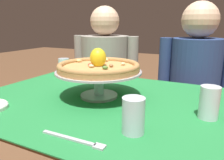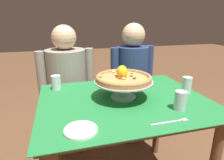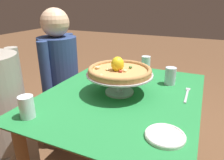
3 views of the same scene
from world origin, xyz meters
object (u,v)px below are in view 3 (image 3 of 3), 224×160
water_glass_side_right (146,65)px  side_plate (165,135)px  pizza (119,70)px  pizza_stand (119,79)px  dinner_fork (187,94)px  water_glass_back_left (27,108)px  diner_right (61,84)px  water_glass_front_right (170,77)px

water_glass_side_right → side_plate: (-0.77, -0.29, -0.04)m
pizza → pizza_stand: bearing=-70.7°
pizza → dinner_fork: size_ratio=1.71×
water_glass_back_left → diner_right: (0.75, 0.41, -0.22)m
water_glass_back_left → dinner_fork: water_glass_back_left is taller
water_glass_front_right → side_plate: water_glass_front_right is taller
pizza_stand → water_glass_back_left: pizza_stand is taller
side_plate → dinner_fork: bearing=-5.0°
water_glass_side_right → dinner_fork: (-0.32, -0.33, -0.05)m
diner_right → water_glass_front_right: bearing=-94.4°
pizza_stand → pizza: 0.05m
pizza → water_glass_back_left: bearing=145.9°
side_plate → water_glass_side_right: bearing=20.9°
side_plate → diner_right: diner_right is taller
diner_right → pizza_stand: bearing=-115.8°
diner_right → pizza: bearing=-115.9°
pizza → side_plate: bearing=-133.9°
water_glass_side_right → dinner_fork: size_ratio=0.55×
pizza → diner_right: bearing=64.1°
pizza_stand → water_glass_side_right: bearing=-3.6°
pizza_stand → water_glass_front_right: bearing=-42.9°
water_glass_back_left → side_plate: water_glass_back_left is taller
pizza_stand → diner_right: size_ratio=0.31×
pizza → water_glass_back_left: 0.51m
water_glass_back_left → diner_right: diner_right is taller
water_glass_front_right → dinner_fork: (-0.12, -0.12, -0.04)m
pizza_stand → side_plate: (-0.31, -0.32, -0.08)m
water_glass_back_left → diner_right: size_ratio=0.09×
pizza_stand → side_plate: 0.46m
pizza → water_glass_side_right: pizza is taller
water_glass_front_right → water_glass_side_right: 0.29m
water_glass_back_left → dinner_fork: 0.85m
side_plate → pizza_stand: bearing=45.9°
pizza_stand → water_glass_side_right: size_ratio=3.28×
water_glass_side_right → water_glass_back_left: 0.93m
pizza_stand → dinner_fork: size_ratio=1.81×
pizza → water_glass_front_right: pizza is taller
water_glass_side_right → diner_right: size_ratio=0.09×
side_plate → diner_right: 1.21m
pizza → water_glass_side_right: size_ratio=3.12×
pizza → water_glass_side_right: (0.46, -0.03, -0.09)m
dinner_fork → water_glass_side_right: bearing=46.3°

